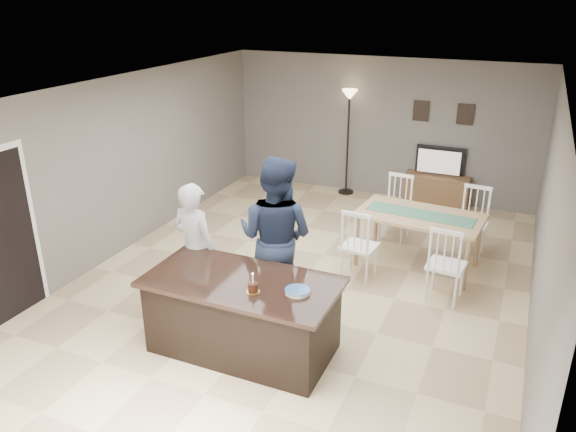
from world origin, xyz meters
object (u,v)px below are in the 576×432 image
at_px(plate_stack, 297,291).
at_px(floor_lamp, 349,114).
at_px(tv_console, 436,191).
at_px(television, 440,161).
at_px(woman, 195,249).
at_px(man, 276,237).
at_px(kitchen_island, 243,315).
at_px(birthday_cake, 253,287).
at_px(dining_table, 419,223).

height_order(plate_stack, floor_lamp, floor_lamp).
height_order(tv_console, television, television).
distance_m(woman, plate_stack, 1.72).
bearing_deg(man, woman, 23.28).
relative_size(kitchen_island, birthday_cake, 9.49).
xyz_separation_m(man, birthday_cake, (0.24, -1.10, -0.08)).
bearing_deg(woman, man, -150.65).
bearing_deg(kitchen_island, television, 77.99).
distance_m(woman, floor_lamp, 5.11).
bearing_deg(tv_console, floor_lamp, 179.36).
bearing_deg(birthday_cake, plate_stack, 20.47).
relative_size(woman, floor_lamp, 0.83).
relative_size(kitchen_island, dining_table, 1.01).
distance_m(man, birthday_cake, 1.13).
bearing_deg(television, plate_stack, 84.66).
height_order(woman, dining_table, woman).
height_order(woman, floor_lamp, floor_lamp).
bearing_deg(plate_stack, tv_console, 84.60).
relative_size(television, man, 0.44).
height_order(kitchen_island, floor_lamp, floor_lamp).
bearing_deg(woman, television, -104.97).
xyz_separation_m(kitchen_island, birthday_cake, (0.23, -0.18, 0.50)).
height_order(kitchen_island, tv_console, kitchen_island).
bearing_deg(kitchen_island, floor_lamp, 96.08).
bearing_deg(woman, kitchen_island, 157.86).
height_order(woman, birthday_cake, woman).
distance_m(dining_table, floor_lamp, 3.47).
distance_m(television, plate_stack, 5.68).
xyz_separation_m(television, woman, (-2.15, -5.09, -0.00)).
relative_size(kitchen_island, tv_console, 1.79).
bearing_deg(television, woman, 67.10).
distance_m(birthday_cake, floor_lamp, 5.87).
distance_m(kitchen_island, man, 1.09).
bearing_deg(plate_stack, woman, 160.70).
relative_size(man, plate_stack, 7.72).
xyz_separation_m(television, man, (-1.21, -4.72, 0.17)).
height_order(tv_console, birthday_cake, birthday_cake).
bearing_deg(tv_console, dining_table, -86.11).
height_order(kitchen_island, birthday_cake, birthday_cake).
xyz_separation_m(plate_stack, dining_table, (0.71, 2.91, -0.23)).
xyz_separation_m(kitchen_island, dining_table, (1.38, 2.89, 0.23)).
distance_m(woman, man, 1.02).
bearing_deg(dining_table, woman, -129.83).
height_order(man, plate_stack, man).
relative_size(tv_console, floor_lamp, 0.58).
xyz_separation_m(tv_console, plate_stack, (-0.53, -5.59, 0.62)).
distance_m(man, plate_stack, 1.16).
relative_size(woman, birthday_cake, 7.60).
xyz_separation_m(man, floor_lamp, (-0.58, 4.67, 0.58)).
height_order(kitchen_island, man, man).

